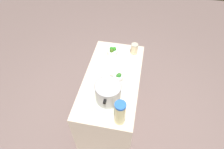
% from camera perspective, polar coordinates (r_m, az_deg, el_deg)
% --- Properties ---
extents(ground_plane, '(8.00, 8.00, 0.00)m').
position_cam_1_polar(ground_plane, '(2.87, 0.00, -13.02)').
color(ground_plane, '#75615E').
extents(counter_slab, '(1.18, 0.60, 0.91)m').
position_cam_1_polar(counter_slab, '(2.48, 0.00, -7.88)').
color(counter_slab, beige).
rests_on(counter_slab, ground_plane).
extents(dish_cloth, '(0.31, 0.33, 0.01)m').
position_cam_1_polar(dish_cloth, '(1.94, -1.09, -7.19)').
color(dish_cloth, beige).
rests_on(dish_cloth, counter_slab).
extents(cooking_pot, '(0.32, 0.25, 0.21)m').
position_cam_1_polar(cooking_pot, '(1.85, -1.14, -5.24)').
color(cooking_pot, '#B7B7BC').
rests_on(cooking_pot, dish_cloth).
extents(lemonade_pitcher, '(0.10, 0.10, 0.27)m').
position_cam_1_polar(lemonade_pitcher, '(1.70, 2.36, -11.22)').
color(lemonade_pitcher, beige).
rests_on(lemonade_pitcher, counter_slab).
extents(mason_jar, '(0.08, 0.08, 0.14)m').
position_cam_1_polar(mason_jar, '(2.37, 6.59, 7.51)').
color(mason_jar, beige).
rests_on(mason_jar, counter_slab).
extents(broccoli_bowl_front, '(0.14, 0.14, 0.08)m').
position_cam_1_polar(broccoli_bowl_front, '(2.39, 0.11, 7.03)').
color(broccoli_bowl_front, silver).
rests_on(broccoli_bowl_front, counter_slab).
extents(broccoli_bowl_center, '(0.11, 0.11, 0.08)m').
position_cam_1_polar(broccoli_bowl_center, '(2.08, 1.91, -0.68)').
color(broccoli_bowl_center, silver).
rests_on(broccoli_bowl_center, counter_slab).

